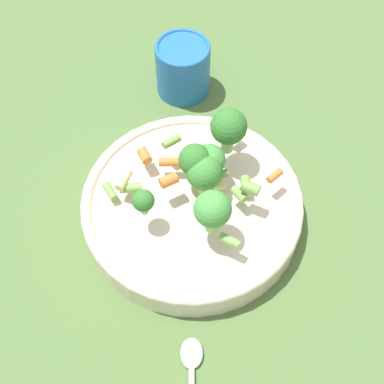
# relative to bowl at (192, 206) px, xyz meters

# --- Properties ---
(ground_plane) EXTENTS (3.00, 3.00, 0.00)m
(ground_plane) POSITION_rel_bowl_xyz_m (0.00, 0.00, -0.02)
(ground_plane) COLOR #4C6B38
(bowl) EXTENTS (0.29, 0.29, 0.04)m
(bowl) POSITION_rel_bowl_xyz_m (0.00, 0.00, 0.00)
(bowl) COLOR beige
(bowl) RESTS_ON ground_plane
(pasta_salad) EXTENTS (0.19, 0.23, 0.09)m
(pasta_salad) POSITION_rel_bowl_xyz_m (-0.02, 0.02, 0.06)
(pasta_salad) COLOR #8CB766
(pasta_salad) RESTS_ON bowl
(cup) EXTENTS (0.08, 0.08, 0.09)m
(cup) POSITION_rel_bowl_xyz_m (-0.23, -0.05, 0.02)
(cup) COLOR #2366B2
(cup) RESTS_ON ground_plane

